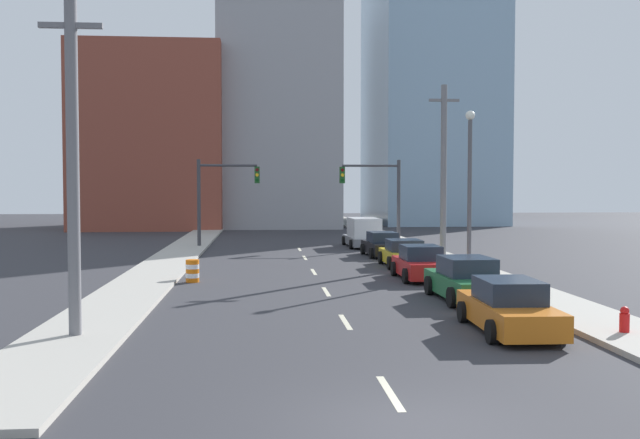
# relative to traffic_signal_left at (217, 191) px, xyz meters

# --- Properties ---
(ground_plane) EXTENTS (200.00, 200.00, 0.00)m
(ground_plane) POSITION_rel_traffic_signal_left_xyz_m (5.36, -36.08, -3.80)
(ground_plane) COLOR #333338
(sidewalk_left) EXTENTS (2.61, 88.95, 0.15)m
(sidewalk_left) POSITION_rel_traffic_signal_left_xyz_m (-1.94, 8.40, -3.72)
(sidewalk_left) COLOR #ADA89E
(sidewalk_left) RESTS_ON ground
(sidewalk_right) EXTENTS (2.61, 88.95, 0.15)m
(sidewalk_right) POSITION_rel_traffic_signal_left_xyz_m (12.66, 8.40, -3.72)
(sidewalk_right) COLOR #ADA89E
(sidewalk_right) RESTS_ON ground
(lane_stripe_at_2m) EXTENTS (0.16, 2.40, 0.01)m
(lane_stripe_at_2m) POSITION_rel_traffic_signal_left_xyz_m (5.36, -34.08, -3.79)
(lane_stripe_at_2m) COLOR beige
(lane_stripe_at_2m) RESTS_ON ground
(lane_stripe_at_9m) EXTENTS (0.16, 2.40, 0.01)m
(lane_stripe_at_9m) POSITION_rel_traffic_signal_left_xyz_m (5.36, -26.75, -3.79)
(lane_stripe_at_9m) COLOR beige
(lane_stripe_at_9m) RESTS_ON ground
(lane_stripe_at_15m) EXTENTS (0.16, 2.40, 0.01)m
(lane_stripe_at_15m) POSITION_rel_traffic_signal_left_xyz_m (5.36, -20.59, -3.79)
(lane_stripe_at_15m) COLOR beige
(lane_stripe_at_15m) RESTS_ON ground
(lane_stripe_at_22m) EXTENTS (0.16, 2.40, 0.01)m
(lane_stripe_at_22m) POSITION_rel_traffic_signal_left_xyz_m (5.36, -14.13, -3.79)
(lane_stripe_at_22m) COLOR beige
(lane_stripe_at_22m) RESTS_ON ground
(lane_stripe_at_29m) EXTENTS (0.16, 2.40, 0.01)m
(lane_stripe_at_29m) POSITION_rel_traffic_signal_left_xyz_m (5.36, -7.33, -3.79)
(lane_stripe_at_29m) COLOR beige
(lane_stripe_at_29m) RESTS_ON ground
(lane_stripe_at_34m) EXTENTS (0.16, 2.40, 0.01)m
(lane_stripe_at_34m) POSITION_rel_traffic_signal_left_xyz_m (5.36, -1.75, -3.79)
(lane_stripe_at_34m) COLOR beige
(lane_stripe_at_34m) RESTS_ON ground
(building_brick_left) EXTENTS (14.00, 16.00, 17.48)m
(building_brick_left) POSITION_rel_traffic_signal_left_xyz_m (-7.70, 25.71, 4.94)
(building_brick_left) COLOR brown
(building_brick_left) RESTS_ON ground
(building_office_center) EXTENTS (12.00, 20.00, 24.48)m
(building_office_center) POSITION_rel_traffic_signal_left_xyz_m (4.72, 29.71, 8.44)
(building_office_center) COLOR #99999E
(building_office_center) RESTS_ON ground
(building_glass_right) EXTENTS (13.00, 20.00, 37.36)m
(building_glass_right) POSITION_rel_traffic_signal_left_xyz_m (22.23, 33.71, 14.88)
(building_glass_right) COLOR #8CADC6
(building_glass_right) RESTS_ON ground
(traffic_signal_left) EXTENTS (4.13, 0.35, 5.86)m
(traffic_signal_left) POSITION_rel_traffic_signal_left_xyz_m (0.00, 0.00, 0.00)
(traffic_signal_left) COLOR #38383D
(traffic_signal_left) RESTS_ON ground
(traffic_signal_right) EXTENTS (4.13, 0.35, 5.86)m
(traffic_signal_right) POSITION_rel_traffic_signal_left_xyz_m (10.98, 0.00, 0.00)
(traffic_signal_right) COLOR #38383D
(traffic_signal_right) RESTS_ON ground
(utility_pole_left_near) EXTENTS (1.60, 0.32, 8.90)m
(utility_pole_left_near) POSITION_rel_traffic_signal_left_xyz_m (-1.93, -28.72, 0.77)
(utility_pole_left_near) COLOR slate
(utility_pole_left_near) RESTS_ON ground
(utility_pole_right_mid) EXTENTS (1.60, 0.32, 9.35)m
(utility_pole_right_mid) POSITION_rel_traffic_signal_left_xyz_m (12.47, -10.73, 1.00)
(utility_pole_right_mid) COLOR slate
(utility_pole_right_mid) RESTS_ON ground
(traffic_barrel) EXTENTS (0.56, 0.56, 0.95)m
(traffic_barrel) POSITION_rel_traffic_signal_left_xyz_m (0.01, -17.38, -3.32)
(traffic_barrel) COLOR orange
(traffic_barrel) RESTS_ON ground
(street_lamp) EXTENTS (0.44, 0.44, 7.59)m
(street_lamp) POSITION_rel_traffic_signal_left_xyz_m (12.69, -14.69, 0.65)
(street_lamp) COLOR #4C4C51
(street_lamp) RESTS_ON ground
(fire_hydrant) EXTENTS (0.26, 0.26, 0.84)m
(fire_hydrant) POSITION_rel_traffic_signal_left_xyz_m (12.46, -29.59, -3.38)
(fire_hydrant) COLOR red
(fire_hydrant) RESTS_ON ground
(sedan_orange) EXTENTS (2.11, 4.74, 1.46)m
(sedan_orange) POSITION_rel_traffic_signal_left_xyz_m (9.67, -28.58, -3.13)
(sedan_orange) COLOR orange
(sedan_orange) RESTS_ON ground
(sedan_green) EXTENTS (2.23, 4.77, 1.54)m
(sedan_green) POSITION_rel_traffic_signal_left_xyz_m (10.10, -23.10, -3.09)
(sedan_green) COLOR #1E6033
(sedan_green) RESTS_ON ground
(sedan_red) EXTENTS (2.05, 4.24, 1.48)m
(sedan_red) POSITION_rel_traffic_signal_left_xyz_m (9.78, -17.25, -3.13)
(sedan_red) COLOR red
(sedan_red) RESTS_ON ground
(sedan_yellow) EXTENTS (2.15, 4.36, 1.36)m
(sedan_yellow) POSITION_rel_traffic_signal_left_xyz_m (10.08, -12.20, -3.17)
(sedan_yellow) COLOR gold
(sedan_yellow) RESTS_ON ground
(sedan_black) EXTENTS (2.16, 4.36, 1.42)m
(sedan_black) POSITION_rel_traffic_signal_left_xyz_m (9.91, -6.77, -3.15)
(sedan_black) COLOR black
(sedan_black) RESTS_ON ground
(box_truck_gray) EXTENTS (2.47, 5.55, 1.96)m
(box_truck_gray) POSITION_rel_traffic_signal_left_xyz_m (9.77, -0.19, -2.87)
(box_truck_gray) COLOR slate
(box_truck_gray) RESTS_ON ground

